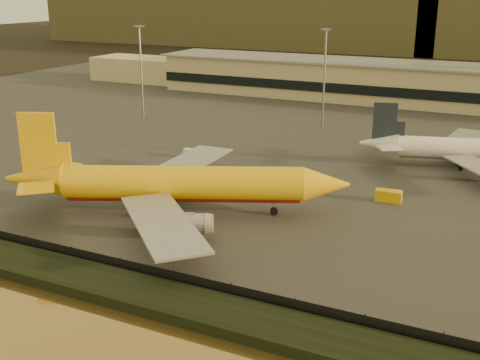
% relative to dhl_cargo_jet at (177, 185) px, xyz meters
% --- Properties ---
extents(ground, '(900.00, 900.00, 0.00)m').
position_rel_dhl_cargo_jet_xyz_m(ground, '(10.89, -8.94, -5.19)').
color(ground, black).
rests_on(ground, ground).
extents(embankment, '(320.00, 7.00, 1.40)m').
position_rel_dhl_cargo_jet_xyz_m(embankment, '(10.89, -25.94, -4.49)').
color(embankment, black).
rests_on(embankment, ground).
extents(tarmac, '(320.00, 220.00, 0.20)m').
position_rel_dhl_cargo_jet_xyz_m(tarmac, '(10.89, 86.06, -5.09)').
color(tarmac, '#2D2D2D').
rests_on(tarmac, ground).
extents(perimeter_fence, '(300.00, 0.05, 2.20)m').
position_rel_dhl_cargo_jet_xyz_m(perimeter_fence, '(10.89, -21.94, -3.89)').
color(perimeter_fence, black).
rests_on(perimeter_fence, tarmac).
extents(terminal_building, '(202.00, 25.00, 12.60)m').
position_rel_dhl_cargo_jet_xyz_m(terminal_building, '(-3.63, 116.61, 1.05)').
color(terminal_building, '#C7B48A').
rests_on(terminal_building, tarmac).
extents(apron_light_masts, '(152.20, 12.20, 25.40)m').
position_rel_dhl_cargo_jet_xyz_m(apron_light_masts, '(25.89, 66.06, 10.51)').
color(apron_light_masts, slate).
rests_on(apron_light_masts, tarmac).
extents(dhl_cargo_jet, '(53.14, 50.35, 16.72)m').
position_rel_dhl_cargo_jet_xyz_m(dhl_cargo_jet, '(0.00, 0.00, 0.00)').
color(dhl_cargo_jet, '#E0AC0B').
rests_on(dhl_cargo_jet, tarmac).
extents(white_narrowbody_jet, '(44.69, 42.63, 13.05)m').
position_rel_dhl_cargo_jet_xyz_m(white_narrowbody_jet, '(40.45, 48.30, -1.10)').
color(white_narrowbody_jet, white).
rests_on(white_narrowbody_jet, tarmac).
extents(gse_vehicle_yellow, '(4.57, 2.28, 2.01)m').
position_rel_dhl_cargo_jet_xyz_m(gse_vehicle_yellow, '(29.72, 21.01, -3.99)').
color(gse_vehicle_yellow, '#E0AC0B').
rests_on(gse_vehicle_yellow, tarmac).
extents(gse_vehicle_white, '(4.20, 2.27, 1.81)m').
position_rel_dhl_cargo_jet_xyz_m(gse_vehicle_white, '(-15.02, 30.55, -4.09)').
color(gse_vehicle_white, white).
rests_on(gse_vehicle_white, tarmac).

